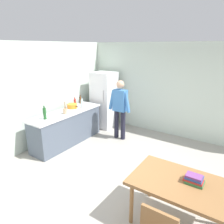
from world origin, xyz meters
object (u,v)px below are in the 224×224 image
person (120,106)px  bottle_wine_green (45,113)px  dining_table (181,187)px  book_stack (194,179)px  utensil_jar (65,111)px  refrigerator (104,100)px  bottle_beer_brown (80,100)px  cooking_pot (72,106)px  bottle_water_clear (82,104)px  bottle_sauce_red (75,102)px

person → bottle_wine_green: size_ratio=5.00×
dining_table → book_stack: bearing=27.4°
book_stack → utensil_jar: bearing=165.5°
refrigerator → person: refrigerator is taller
book_stack → dining_table: bearing=-152.6°
bottle_wine_green → bottle_beer_brown: bearing=99.9°
cooking_pot → utensil_jar: 0.53m
person → utensil_jar: (-0.95, -1.18, 0.00)m
book_stack → bottle_beer_brown: bearing=153.6°
utensil_jar → bottle_water_clear: utensil_jar is taller
dining_table → bottle_sauce_red: size_ratio=5.83×
refrigerator → bottle_water_clear: 1.10m
dining_table → person: bearing=137.6°
cooking_pot → bottle_beer_brown: bearing=106.2°
utensil_jar → cooking_pot: bearing=113.7°
bottle_wine_green → book_stack: 3.56m
dining_table → bottle_water_clear: bearing=153.9°
refrigerator → bottle_sauce_red: size_ratio=7.50×
cooking_pot → book_stack: (3.66, -1.38, -0.15)m
refrigerator → book_stack: 4.33m
bottle_water_clear → bottle_beer_brown: (-0.38, 0.36, -0.02)m
refrigerator → book_stack: (3.45, -2.62, -0.09)m
bottle_wine_green → refrigerator: bearing=87.8°
utensil_jar → bottle_sauce_red: bearing=115.4°
refrigerator → bottle_water_clear: size_ratio=6.00×
dining_table → book_stack: 0.21m
book_stack → refrigerator: bearing=142.7°
refrigerator → dining_table: size_ratio=1.29×
utensil_jar → person: bearing=51.3°
refrigerator → utensil_jar: size_ratio=5.62×
bottle_sauce_red → bottle_wine_green: size_ratio=0.71×
refrigerator → bottle_beer_brown: 0.83m
utensil_jar → bottle_wine_green: bottle_wine_green is taller
bottle_sauce_red → bottle_beer_brown: 0.25m
person → bottle_wine_green: (-1.04, -1.75, 0.07)m
person → utensil_jar: size_ratio=5.31×
person → bottle_water_clear: person is taller
refrigerator → bottle_sauce_red: refrigerator is taller
bottle_sauce_red → book_stack: 4.15m
bottle_sauce_red → refrigerator: bearing=70.2°
utensil_jar → bottle_beer_brown: (-0.36, 1.00, 0.03)m
refrigerator → utensil_jar: 1.74m
person → bottle_sauce_red: size_ratio=7.08×
person → bottle_sauce_red: person is taller
bottle_sauce_red → book_stack: size_ratio=0.90×
bottle_beer_brown → book_stack: bearing=-26.4°
cooking_pot → bottle_beer_brown: bottle_beer_brown is taller
bottle_sauce_red → bottle_water_clear: bearing=-16.1°
person → bottle_sauce_red: bearing=-161.8°
dining_table → bottle_sauce_red: 4.05m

